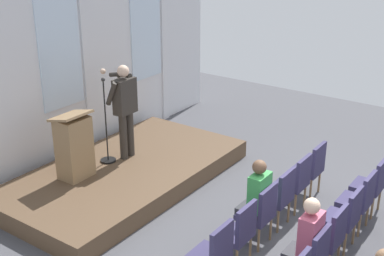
{
  "coord_description": "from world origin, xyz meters",
  "views": [
    {
      "loc": [
        -6.05,
        -2.03,
        4.33
      ],
      "look_at": [
        0.1,
        2.34,
        1.33
      ],
      "focal_mm": 48.74,
      "sensor_mm": 36.0,
      "label": 1
    }
  ],
  "objects_px": {
    "audience_r0_c2": "(256,197)",
    "chair_r1_c5": "(373,182)",
    "chair_r1_c4": "(360,198)",
    "speaker": "(124,105)",
    "lectern": "(74,146)",
    "chair_r0_c1": "(238,230)",
    "chair_r0_c5": "(312,166)",
    "chair_r0_c2": "(260,211)",
    "chair_r0_c0": "(214,252)",
    "chair_r0_c4": "(296,179)",
    "chair_r1_c3": "(346,215)",
    "chair_r0_c3": "(279,194)",
    "chair_r1_c2": "(329,235)",
    "mic_stand": "(107,144)",
    "audience_r1_c1": "(306,241)"
  },
  "relations": [
    {
      "from": "audience_r0_c2",
      "to": "chair_r1_c5",
      "type": "height_order",
      "value": "audience_r0_c2"
    },
    {
      "from": "chair_r1_c4",
      "to": "speaker",
      "type": "bearing_deg",
      "value": 97.72
    },
    {
      "from": "lectern",
      "to": "chair_r0_c1",
      "type": "height_order",
      "value": "lectern"
    },
    {
      "from": "chair_r0_c1",
      "to": "chair_r1_c5",
      "type": "distance_m",
      "value": 2.59
    },
    {
      "from": "chair_r0_c5",
      "to": "chair_r1_c5",
      "type": "height_order",
      "value": "same"
    },
    {
      "from": "chair_r0_c2",
      "to": "chair_r0_c1",
      "type": "bearing_deg",
      "value": 180.0
    },
    {
      "from": "speaker",
      "to": "chair_r0_c0",
      "type": "height_order",
      "value": "speaker"
    },
    {
      "from": "lectern",
      "to": "chair_r0_c5",
      "type": "xyz_separation_m",
      "value": [
        2.26,
        -3.23,
        -0.34
      ]
    },
    {
      "from": "audience_r0_c2",
      "to": "chair_r0_c4",
      "type": "height_order",
      "value": "audience_r0_c2"
    },
    {
      "from": "speaker",
      "to": "chair_r0_c4",
      "type": "xyz_separation_m",
      "value": [
        0.56,
        -3.09,
        -0.79
      ]
    },
    {
      "from": "chair_r0_c2",
      "to": "chair_r1_c3",
      "type": "distance_m",
      "value": 1.18
    },
    {
      "from": "chair_r0_c5",
      "to": "chair_r1_c5",
      "type": "relative_size",
      "value": 1.0
    },
    {
      "from": "chair_r0_c3",
      "to": "speaker",
      "type": "bearing_deg",
      "value": 89.28
    },
    {
      "from": "speaker",
      "to": "chair_r1_c5",
      "type": "bearing_deg",
      "value": -74.33
    },
    {
      "from": "lectern",
      "to": "chair_r1_c3",
      "type": "height_order",
      "value": "lectern"
    },
    {
      "from": "chair_r0_c0",
      "to": "chair_r1_c2",
      "type": "bearing_deg",
      "value": -40.5
    },
    {
      "from": "audience_r0_c2",
      "to": "chair_r0_c3",
      "type": "distance_m",
      "value": 0.63
    },
    {
      "from": "chair_r1_c2",
      "to": "chair_r1_c4",
      "type": "height_order",
      "value": "same"
    },
    {
      "from": "lectern",
      "to": "chair_r1_c5",
      "type": "height_order",
      "value": "lectern"
    },
    {
      "from": "chair_r1_c4",
      "to": "chair_r1_c5",
      "type": "bearing_deg",
      "value": 0.0
    },
    {
      "from": "chair_r0_c0",
      "to": "chair_r1_c3",
      "type": "relative_size",
      "value": 1.0
    },
    {
      "from": "chair_r0_c2",
      "to": "chair_r0_c4",
      "type": "distance_m",
      "value": 1.19
    },
    {
      "from": "chair_r0_c3",
      "to": "chair_r1_c2",
      "type": "relative_size",
      "value": 1.0
    },
    {
      "from": "lectern",
      "to": "audience_r0_c2",
      "type": "distance_m",
      "value": 3.19
    },
    {
      "from": "lectern",
      "to": "chair_r0_c4",
      "type": "relative_size",
      "value": 1.23
    },
    {
      "from": "chair_r0_c4",
      "to": "chair_r0_c3",
      "type": "bearing_deg",
      "value": 180.0
    },
    {
      "from": "chair_r0_c0",
      "to": "chair_r0_c1",
      "type": "relative_size",
      "value": 1.0
    },
    {
      "from": "mic_stand",
      "to": "chair_r0_c0",
      "type": "height_order",
      "value": "mic_stand"
    },
    {
      "from": "speaker",
      "to": "chair_r1_c4",
      "type": "relative_size",
      "value": 1.83
    },
    {
      "from": "chair_r0_c0",
      "to": "chair_r0_c2",
      "type": "xyz_separation_m",
      "value": [
        1.19,
        0.0,
        0.0
      ]
    },
    {
      "from": "chair_r0_c3",
      "to": "chair_r0_c5",
      "type": "height_order",
      "value": "same"
    },
    {
      "from": "lectern",
      "to": "audience_r1_c1",
      "type": "height_order",
      "value": "lectern"
    },
    {
      "from": "chair_r1_c2",
      "to": "chair_r1_c3",
      "type": "bearing_deg",
      "value": 0.0
    },
    {
      "from": "chair_r1_c5",
      "to": "lectern",
      "type": "bearing_deg",
      "value": 117.98
    },
    {
      "from": "mic_stand",
      "to": "chair_r1_c3",
      "type": "xyz_separation_m",
      "value": [
        0.31,
        -4.24,
        -0.13
      ]
    },
    {
      "from": "audience_r0_c2",
      "to": "chair_r1_c4",
      "type": "distance_m",
      "value": 1.63
    },
    {
      "from": "audience_r0_c2",
      "to": "chair_r0_c5",
      "type": "height_order",
      "value": "audience_r0_c2"
    },
    {
      "from": "audience_r1_c1",
      "to": "chair_r0_c3",
      "type": "bearing_deg",
      "value": 38.18
    },
    {
      "from": "chair_r0_c3",
      "to": "chair_r1_c4",
      "type": "relative_size",
      "value": 1.0
    },
    {
      "from": "chair_r0_c1",
      "to": "chair_r1_c3",
      "type": "relative_size",
      "value": 1.0
    },
    {
      "from": "mic_stand",
      "to": "audience_r0_c2",
      "type": "xyz_separation_m",
      "value": [
        -0.28,
        -3.14,
        0.07
      ]
    },
    {
      "from": "lectern",
      "to": "chair_r0_c2",
      "type": "xyz_separation_m",
      "value": [
        0.47,
        -3.23,
        -0.34
      ]
    },
    {
      "from": "chair_r0_c0",
      "to": "chair_r1_c2",
      "type": "xyz_separation_m",
      "value": [
        1.19,
        -1.02,
        0.0
      ]
    },
    {
      "from": "lectern",
      "to": "chair_r0_c1",
      "type": "relative_size",
      "value": 1.23
    },
    {
      "from": "chair_r0_c0",
      "to": "chair_r1_c3",
      "type": "xyz_separation_m",
      "value": [
        1.79,
        -1.02,
        0.0
      ]
    },
    {
      "from": "chair_r0_c0",
      "to": "chair_r1_c5",
      "type": "bearing_deg",
      "value": -18.86
    },
    {
      "from": "mic_stand",
      "to": "chair_r1_c3",
      "type": "distance_m",
      "value": 4.26
    },
    {
      "from": "audience_r1_c1",
      "to": "audience_r0_c2",
      "type": "bearing_deg",
      "value": 59.67
    },
    {
      "from": "chair_r0_c4",
      "to": "chair_r1_c5",
      "type": "distance_m",
      "value": 1.18
    },
    {
      "from": "mic_stand",
      "to": "chair_r0_c0",
      "type": "relative_size",
      "value": 1.65
    }
  ]
}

